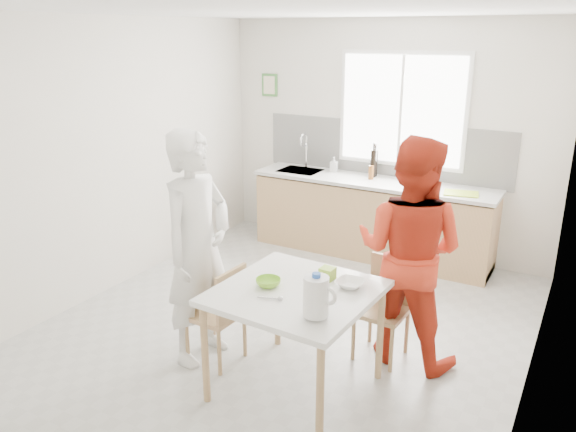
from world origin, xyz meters
name	(u,v)px	position (x,y,z in m)	size (l,w,h in m)	color
ground	(290,324)	(0.00, 0.00, 0.00)	(4.50, 4.50, 0.00)	#B7B7B2
room_shell	(290,146)	(0.00, 0.00, 1.64)	(4.50, 4.50, 4.50)	silver
window	(402,110)	(0.20, 2.23, 1.70)	(1.50, 0.06, 1.30)	white
backsplash	(383,149)	(0.00, 2.24, 1.23)	(3.00, 0.02, 0.65)	white
picture_frame	(270,85)	(-1.55, 2.23, 1.90)	(0.22, 0.03, 0.28)	#46883E
kitchen_counter	(370,221)	(0.00, 1.95, 0.42)	(2.84, 0.64, 1.37)	tan
dining_table	(296,301)	(0.51, -0.84, 0.73)	(1.11, 1.11, 0.81)	white
chair_left	(221,311)	(-0.17, -0.80, 0.45)	(0.40, 0.40, 0.82)	tan
chair_far	(385,303)	(0.90, -0.05, 0.45)	(0.40, 0.40, 0.82)	tan
person_white	(198,248)	(-0.38, -0.79, 0.94)	(0.68, 0.45, 1.87)	white
person_red	(409,252)	(1.06, 0.00, 0.91)	(0.89, 0.69, 1.83)	red
bowl_green	(268,282)	(0.31, -0.88, 0.84)	(0.18, 0.18, 0.06)	#83CA2E
bowl_white	(350,284)	(0.82, -0.60, 0.84)	(0.20, 0.20, 0.05)	white
milk_jug	(317,296)	(0.82, -1.13, 0.97)	(0.23, 0.16, 0.29)	white
green_box	(327,273)	(0.63, -0.56, 0.86)	(0.10, 0.10, 0.09)	#8BBB2B
spoon	(269,298)	(0.42, -1.05, 0.82)	(0.01, 0.01, 0.16)	#A5A5AA
cutting_board	(461,193)	(1.03, 1.84, 0.93)	(0.35, 0.25, 0.01)	#ADD130
wine_bottle_a	(373,163)	(-0.05, 2.08, 1.08)	(0.07, 0.07, 0.32)	black
wine_bottle_b	(375,163)	(-0.06, 2.14, 1.07)	(0.07, 0.07, 0.30)	black
jar_amber	(371,172)	(-0.03, 1.96, 1.00)	(0.06, 0.06, 0.16)	brown
soap_bottle	(334,164)	(-0.57, 2.10, 1.01)	(0.08, 0.08, 0.18)	#999999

